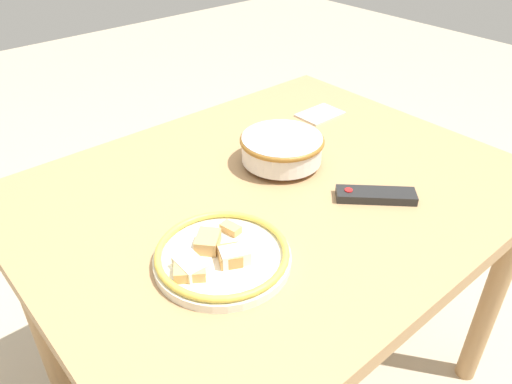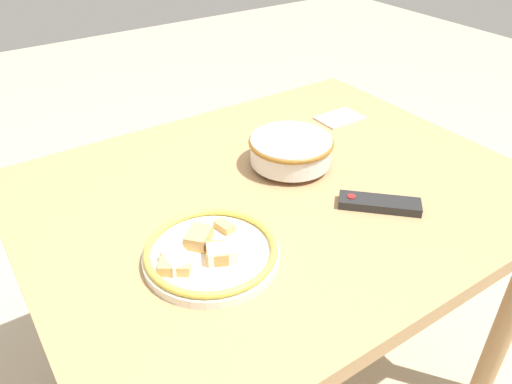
# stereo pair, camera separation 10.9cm
# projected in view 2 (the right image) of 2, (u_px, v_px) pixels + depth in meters

# --- Properties ---
(ground_plane) EXTENTS (8.00, 8.00, 0.00)m
(ground_plane) POSITION_uv_depth(u_px,v_px,m) (272.00, 384.00, 1.60)
(ground_plane) COLOR #B7A88E
(dining_table) EXTENTS (1.17, 0.92, 0.76)m
(dining_table) POSITION_uv_depth(u_px,v_px,m) (277.00, 219.00, 1.23)
(dining_table) COLOR tan
(dining_table) RESTS_ON ground_plane
(noodle_bowl) EXTENTS (0.21, 0.21, 0.08)m
(noodle_bowl) POSITION_uv_depth(u_px,v_px,m) (291.00, 150.00, 1.24)
(noodle_bowl) COLOR silver
(noodle_bowl) RESTS_ON dining_table
(food_plate) EXTENTS (0.27, 0.27, 0.05)m
(food_plate) POSITION_uv_depth(u_px,v_px,m) (210.00, 253.00, 0.96)
(food_plate) COLOR silver
(food_plate) RESTS_ON dining_table
(tv_remote) EXTENTS (0.16, 0.16, 0.02)m
(tv_remote) POSITION_uv_depth(u_px,v_px,m) (379.00, 204.00, 1.11)
(tv_remote) COLOR black
(tv_remote) RESTS_ON dining_table
(folded_napkin) EXTENTS (0.13, 0.09, 0.01)m
(folded_napkin) POSITION_uv_depth(u_px,v_px,m) (340.00, 118.00, 1.49)
(folded_napkin) COLOR beige
(folded_napkin) RESTS_ON dining_table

